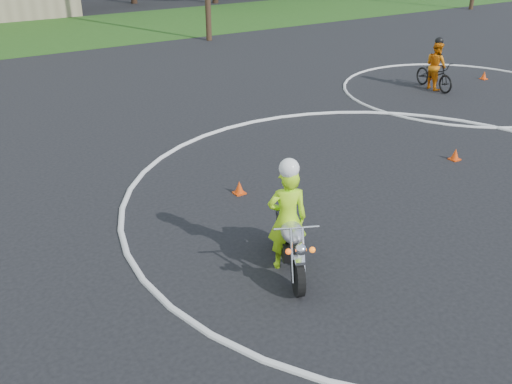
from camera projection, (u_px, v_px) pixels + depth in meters
grass_strip at (75, 32)px, 30.77m from camera, size 120.00×10.00×0.02m
course_markings at (421, 157)px, 14.65m from camera, size 19.05×19.05×0.12m
primary_motorcycle at (291, 243)px, 9.73m from camera, size 1.14×1.98×1.12m
rider_primary_grp at (287, 216)px, 9.64m from camera, size 0.81×0.70×2.07m
rider_second_grp at (435, 71)px, 20.25m from camera, size 0.97×1.99×1.84m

